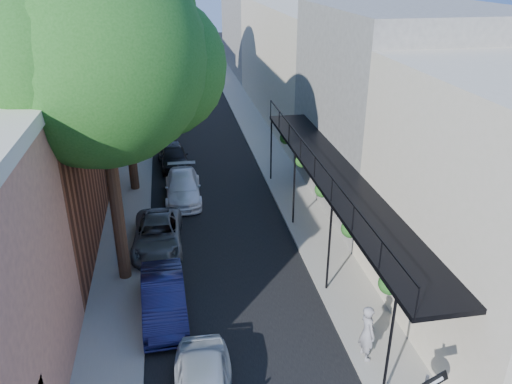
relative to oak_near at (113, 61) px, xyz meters
name	(u,v)px	position (x,y,z in m)	size (l,w,h in m)	color
road_surface	(195,120)	(3.37, 19.74, -7.87)	(6.00, 64.00, 0.01)	black
sidewalk_left	(140,122)	(-0.63, 19.74, -7.82)	(2.00, 64.00, 0.12)	gray
sidewalk_right	(248,117)	(7.37, 19.74, -7.82)	(2.00, 64.00, 0.12)	gray
buildings_left	(49,59)	(-5.93, 18.50, -2.94)	(10.10, 59.10, 12.00)	tan
buildings_right	(317,57)	(12.36, 19.23, -3.45)	(9.80, 55.00, 10.00)	beige
oak_near	(113,61)	(0.00, 0.00, 0.00)	(7.48, 6.80, 11.42)	#312213
oak_mid	(129,48)	(-0.05, 7.97, -0.82)	(6.60, 6.00, 10.20)	#312213
oak_far	(136,5)	(0.01, 17.01, 0.38)	(7.70, 7.00, 11.90)	#312213
parked_car_b	(164,298)	(0.99, -2.62, -7.22)	(1.39, 3.98, 1.31)	#141640
parked_car_c	(158,235)	(0.77, 1.79, -7.29)	(1.95, 4.23, 1.17)	#595B60
parked_car_d	(183,187)	(1.97, 6.30, -7.27)	(1.71, 4.20, 1.22)	white
parked_car_e	(173,156)	(1.59, 10.66, -7.21)	(1.57, 3.91, 1.33)	black
pedestrian	(367,332)	(6.77, -5.72, -6.86)	(0.65, 0.43, 1.79)	gray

